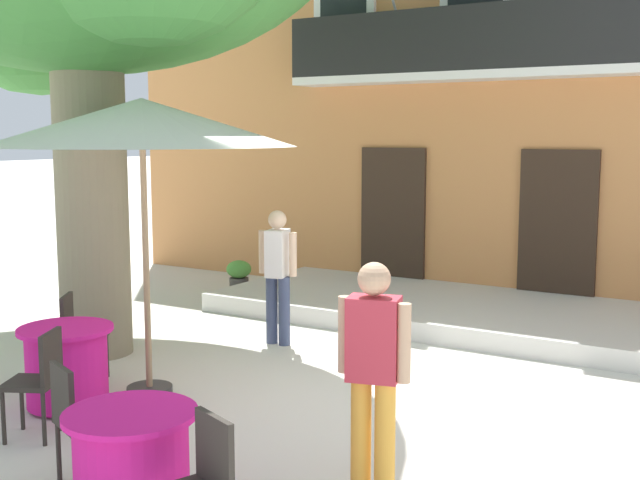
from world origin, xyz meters
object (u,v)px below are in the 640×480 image
cafe_table_near_tree (67,366)px  cafe_umbrella (142,124)px  pedestrian_mid_plaza (278,269)px  cafe_table_middle (132,466)px  pedestrian_near_entrance (373,372)px  cafe_chair_near_tree_0 (40,376)px  cafe_chair_middle_0 (78,416)px  ground_planter_left (239,274)px  cafe_chair_near_tree_1 (78,332)px

cafe_table_near_tree → cafe_umbrella: size_ratio=0.30×
pedestrian_mid_plaza → cafe_table_middle: bearing=-67.5°
cafe_table_near_tree → pedestrian_near_entrance: bearing=-5.6°
cafe_table_middle → cafe_chair_near_tree_0: bearing=158.2°
cafe_umbrella → pedestrian_near_entrance: 3.54m
cafe_table_middle → cafe_umbrella: 3.45m
cafe_chair_near_tree_0 → cafe_chair_middle_0: (0.99, -0.48, 0.00)m
cafe_chair_middle_0 → cafe_umbrella: bearing=119.7°
cafe_chair_near_tree_0 → pedestrian_mid_plaza: pedestrian_mid_plaza is taller
ground_planter_left → cafe_umbrella: bearing=-62.7°
cafe_table_near_tree → cafe_umbrella: bearing=59.7°
cafe_umbrella → ground_planter_left: cafe_umbrella is taller
cafe_chair_near_tree_0 → cafe_chair_middle_0: same height
cafe_table_near_tree → cafe_chair_near_tree_0: 0.77m
cafe_table_near_tree → ground_planter_left: cafe_table_near_tree is taller
cafe_table_middle → ground_planter_left: bearing=122.1°
cafe_table_middle → cafe_chair_middle_0: 0.77m
pedestrian_near_entrance → pedestrian_mid_plaza: size_ratio=1.05×
cafe_table_near_tree → cafe_chair_near_tree_0: size_ratio=0.95×
cafe_table_near_tree → cafe_chair_near_tree_0: cafe_chair_near_tree_0 is taller
cafe_chair_near_tree_1 → ground_planter_left: cafe_chair_near_tree_1 is taller
cafe_table_middle → pedestrian_mid_plaza: bearing=112.5°
pedestrian_near_entrance → cafe_table_middle: bearing=-141.1°
cafe_chair_near_tree_0 → cafe_umbrella: 2.45m
cafe_table_middle → pedestrian_mid_plaza: size_ratio=0.53×
cafe_chair_middle_0 → pedestrian_near_entrance: pedestrian_near_entrance is taller
cafe_table_near_tree → pedestrian_mid_plaza: size_ratio=0.53×
cafe_table_middle → cafe_chair_middle_0: size_ratio=0.95×
cafe_table_near_tree → pedestrian_near_entrance: pedestrian_near_entrance is taller
cafe_chair_near_tree_0 → pedestrian_near_entrance: (2.95, 0.30, 0.43)m
cafe_chair_near_tree_1 → cafe_table_near_tree: bearing=-49.7°
cafe_umbrella → pedestrian_near_entrance: (2.97, -0.99, -1.65)m
cafe_umbrella → pedestrian_mid_plaza: (0.00, 2.21, -1.70)m
cafe_table_near_tree → cafe_chair_near_tree_1: size_ratio=0.95×
ground_planter_left → pedestrian_near_entrance: pedestrian_near_entrance is taller
cafe_chair_near_tree_1 → cafe_chair_middle_0: (1.89, -1.69, 0.00)m
ground_planter_left → cafe_chair_near_tree_1: bearing=-72.6°
cafe_chair_near_tree_1 → cafe_table_middle: 3.23m
cafe_chair_near_tree_1 → cafe_umbrella: (0.88, 0.09, 2.08)m
pedestrian_near_entrance → cafe_chair_near_tree_1: bearing=166.8°
ground_planter_left → pedestrian_mid_plaza: 3.29m
cafe_chair_near_tree_0 → cafe_table_middle: (1.72, -0.69, -0.14)m
cafe_umbrella → pedestrian_mid_plaza: size_ratio=1.79×
pedestrian_near_entrance → pedestrian_mid_plaza: 4.36m
cafe_chair_near_tree_0 → cafe_chair_middle_0: 1.11m
cafe_umbrella → pedestrian_near_entrance: bearing=-18.5°
cafe_chair_near_tree_0 → pedestrian_near_entrance: pedestrian_near_entrance is taller
cafe_chair_near_tree_0 → ground_planter_left: bearing=112.0°
pedestrian_near_entrance → cafe_table_near_tree: bearing=174.4°
cafe_table_middle → pedestrian_mid_plaza: pedestrian_mid_plaza is taller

